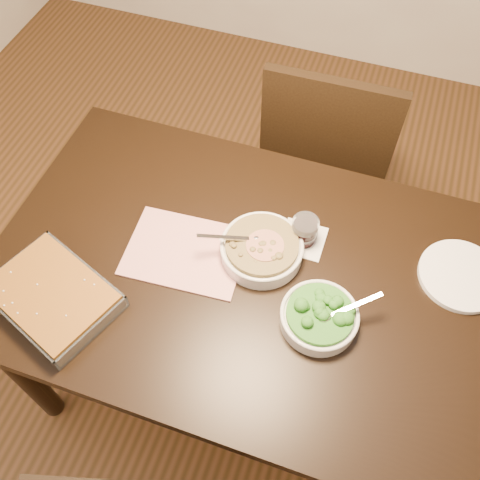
# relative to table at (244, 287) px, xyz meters

# --- Properties ---
(ground) EXTENTS (4.00, 4.00, 0.00)m
(ground) POSITION_rel_table_xyz_m (0.00, 0.00, -0.65)
(ground) COLOR #412B12
(ground) RESTS_ON ground
(table) EXTENTS (1.40, 0.90, 0.75)m
(table) POSITION_rel_table_xyz_m (0.00, 0.00, 0.00)
(table) COLOR black
(table) RESTS_ON ground
(magazine_a) EXTENTS (0.34, 0.26, 0.01)m
(magazine_a) POSITION_rel_table_xyz_m (-0.17, 0.00, 0.10)
(magazine_a) COLOR #BB353B
(magazine_a) RESTS_ON table
(coaster) EXTENTS (0.12, 0.12, 0.00)m
(coaster) POSITION_rel_table_xyz_m (0.13, 0.15, 0.10)
(coaster) COLOR white
(coaster) RESTS_ON table
(stew_bowl) EXTENTS (0.24, 0.23, 0.09)m
(stew_bowl) POSITION_rel_table_xyz_m (0.03, 0.06, 0.13)
(stew_bowl) COLOR silver
(stew_bowl) RESTS_ON table
(broccoli_bowl) EXTENTS (0.21, 0.20, 0.08)m
(broccoli_bowl) POSITION_rel_table_xyz_m (0.23, -0.08, 0.12)
(broccoli_bowl) COLOR silver
(broccoli_bowl) RESTS_ON table
(baking_dish) EXTENTS (0.38, 0.33, 0.06)m
(baking_dish) POSITION_rel_table_xyz_m (-0.44, -0.25, 0.12)
(baking_dish) COLOR silver
(baking_dish) RESTS_ON table
(wine_tumbler) EXTENTS (0.07, 0.07, 0.08)m
(wine_tumbler) POSITION_rel_table_xyz_m (0.13, 0.15, 0.14)
(wine_tumbler) COLOR black
(wine_tumbler) RESTS_ON coaster
(dinner_plate) EXTENTS (0.23, 0.23, 0.02)m
(dinner_plate) POSITION_rel_table_xyz_m (0.56, 0.17, 0.10)
(dinner_plate) COLOR white
(dinner_plate) RESTS_ON table
(chair_far) EXTENTS (0.46, 0.46, 0.96)m
(chair_far) POSITION_rel_table_xyz_m (0.09, 0.72, -0.12)
(chair_far) COLOR black
(chair_far) RESTS_ON ground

